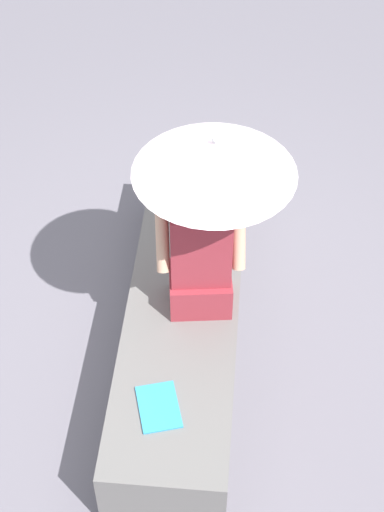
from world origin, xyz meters
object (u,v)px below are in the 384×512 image
(magazine, at_px, (159,407))
(person_seated, at_px, (201,254))
(parasol, at_px, (215,158))
(handbag_black, at_px, (207,187))

(magazine, bearing_deg, person_seated, -28.36)
(person_seated, xyz_separation_m, magazine, (-0.72, 0.15, -0.38))
(parasol, xyz_separation_m, magazine, (-0.73, 0.21, -1.03))
(person_seated, height_order, magazine, person_seated)
(person_seated, relative_size, parasol, 0.78)
(person_seated, relative_size, magazine, 3.21)
(person_seated, relative_size, handbag_black, 2.70)
(person_seated, xyz_separation_m, parasol, (0.01, -0.06, 0.65))
(parasol, relative_size, handbag_black, 3.47)
(person_seated, bearing_deg, magazine, 168.11)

